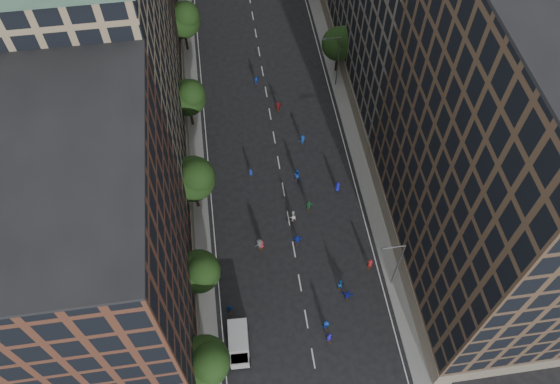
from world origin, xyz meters
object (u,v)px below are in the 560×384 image
at_px(skater_0, 235,338).
at_px(streetlamp_near, 397,263).
at_px(skater_2, 340,284).
at_px(skater_1, 329,337).
at_px(streetlamp_far, 337,59).
at_px(cargo_van, 239,343).

bearing_deg(skater_0, streetlamp_near, -159.17).
relative_size(streetlamp_near, skater_2, 5.65).
bearing_deg(skater_1, streetlamp_far, -118.68).
relative_size(skater_0, skater_1, 0.85).
distance_m(streetlamp_far, skater_1, 39.89).
relative_size(streetlamp_near, skater_0, 5.75).
height_order(cargo_van, skater_0, cargo_van).
bearing_deg(cargo_van, streetlamp_near, 18.18).
distance_m(streetlamp_far, skater_0, 41.94).
distance_m(skater_0, skater_1, 10.28).
bearing_deg(skater_2, skater_1, 82.13).
xyz_separation_m(cargo_van, skater_1, (9.81, -0.65, -0.41)).
xyz_separation_m(streetlamp_far, skater_2, (-5.91, -32.67, -4.37)).
bearing_deg(skater_0, streetlamp_far, -108.80).
distance_m(streetlamp_near, streetlamp_far, 33.00).
bearing_deg(skater_1, cargo_van, -20.30).
xyz_separation_m(streetlamp_near, streetlamp_far, (0.00, 33.00, 0.00)).
relative_size(skater_1, skater_2, 1.15).
bearing_deg(streetlamp_near, skater_2, 176.78).
bearing_deg(skater_1, streetlamp_near, -161.86).
distance_m(streetlamp_far, cargo_van, 42.41).
bearing_deg(streetlamp_near, cargo_van, -164.23).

